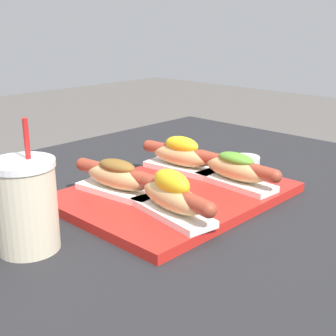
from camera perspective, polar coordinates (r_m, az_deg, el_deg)
name	(u,v)px	position (r m, az deg, el deg)	size (l,w,h in m)	color
serving_tray	(175,194)	(0.91, 0.91, -3.21)	(0.42, 0.32, 0.02)	red
hot_dog_0	(172,196)	(0.78, 0.44, -3.40)	(0.09, 0.21, 0.08)	white
hot_dog_1	(235,169)	(0.93, 8.23, -0.15)	(0.07, 0.21, 0.07)	white
hot_dog_2	(117,177)	(0.88, -6.20, -1.12)	(0.08, 0.21, 0.07)	white
hot_dog_3	(182,155)	(1.01, 1.66, 1.57)	(0.08, 0.21, 0.08)	white
sauce_bowl	(247,161)	(1.11, 9.59, 0.79)	(0.07, 0.07, 0.03)	white
drink_cup	(27,206)	(0.72, -16.76, -4.48)	(0.10, 0.10, 0.20)	beige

